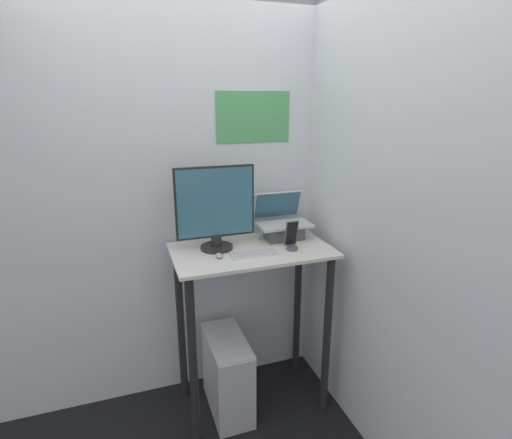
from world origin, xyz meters
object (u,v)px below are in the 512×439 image
(laptop, at_px, (283,226))
(mouse, at_px, (219,256))
(monitor, at_px, (216,211))
(computer_tower, at_px, (227,374))
(cell_phone, at_px, (292,240))
(keyboard, at_px, (255,254))

(laptop, bearing_deg, mouse, -157.29)
(monitor, relative_size, computer_tower, 0.96)
(cell_phone, relative_size, computer_tower, 0.35)
(laptop, bearing_deg, computer_tower, -162.99)
(cell_phone, bearing_deg, keyboard, -176.90)
(computer_tower, bearing_deg, monitor, 109.28)
(laptop, distance_m, monitor, 0.48)
(cell_phone, bearing_deg, laptop, 81.56)
(keyboard, xyz_separation_m, cell_phone, (0.24, 0.01, 0.05))
(mouse, xyz_separation_m, cell_phone, (0.44, -0.01, 0.05))
(laptop, xyz_separation_m, mouse, (-0.47, -0.20, -0.07))
(monitor, bearing_deg, keyboard, -43.12)
(keyboard, distance_m, mouse, 0.20)
(monitor, bearing_deg, mouse, -98.24)
(monitor, distance_m, mouse, 0.27)
(monitor, height_order, cell_phone, monitor)
(laptop, relative_size, computer_tower, 0.65)
(laptop, distance_m, keyboard, 0.35)
(mouse, bearing_deg, computer_tower, 54.19)
(laptop, xyz_separation_m, monitor, (-0.45, -0.05, 0.15))
(laptop, distance_m, cell_phone, 0.21)
(mouse, relative_size, cell_phone, 0.34)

